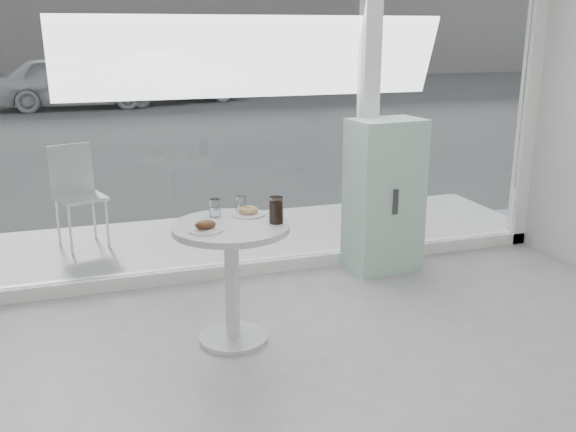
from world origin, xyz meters
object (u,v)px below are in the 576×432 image
object	(u,v)px
mint_cabinet	(384,196)
water_tumbler_b	(241,206)
main_table	(231,258)
water_tumbler_a	(215,209)
plate_fritter	(206,227)
cola_glass	(276,211)
plate_donut	(248,212)
car_silver	(173,78)
car_white	(72,82)
patio_chair	(77,189)

from	to	relation	value
mint_cabinet	water_tumbler_b	size ratio (longest dim) A/B	10.98
main_table	water_tumbler_a	size ratio (longest dim) A/B	6.77
main_table	plate_fritter	xyz separation A→B (m)	(-0.17, -0.09, 0.25)
plate_fritter	cola_glass	size ratio (longest dim) A/B	1.25
plate_donut	water_tumbler_a	xyz separation A→B (m)	(-0.21, 0.03, 0.03)
car_silver	water_tumbler_b	xyz separation A→B (m)	(-1.55, -13.74, 0.16)
mint_cabinet	water_tumbler_a	xyz separation A→B (m)	(-1.52, -0.69, 0.21)
main_table	car_white	world-z (taller)	car_white
car_silver	plate_donut	xyz separation A→B (m)	(-1.52, -13.80, 0.13)
car_white	car_silver	distance (m)	2.63
patio_chair	plate_donut	xyz separation A→B (m)	(1.04, -1.99, 0.24)
plate_fritter	water_tumbler_a	xyz separation A→B (m)	(0.11, 0.28, 0.02)
mint_cabinet	cola_glass	size ratio (longest dim) A/B	7.57
main_table	mint_cabinet	size ratio (longest dim) A/B	0.63
water_tumbler_a	water_tumbler_b	size ratio (longest dim) A/B	1.01
main_table	plate_donut	bearing A→B (deg)	45.89
mint_cabinet	cola_glass	distance (m)	1.54
patio_chair	car_silver	xyz separation A→B (m)	(2.56, 11.81, 0.11)
main_table	car_silver	xyz separation A→B (m)	(1.67, 13.96, 0.11)
main_table	cola_glass	xyz separation A→B (m)	(0.27, -0.06, 0.30)
main_table	cola_glass	size ratio (longest dim) A/B	4.74
water_tumbler_a	cola_glass	xyz separation A→B (m)	(0.32, -0.25, 0.03)
plate_fritter	water_tumbler_a	world-z (taller)	water_tumbler_a
car_white	plate_donut	xyz separation A→B (m)	(1.05, -13.24, 0.13)
water_tumbler_a	cola_glass	world-z (taller)	cola_glass
mint_cabinet	plate_fritter	bearing A→B (deg)	-155.51
plate_donut	water_tumbler_a	size ratio (longest dim) A/B	1.83
plate_donut	water_tumbler_a	world-z (taller)	water_tumbler_a
car_white	plate_donut	bearing A→B (deg)	-176.50
car_silver	water_tumbler_a	size ratio (longest dim) A/B	35.22
plate_fritter	cola_glass	bearing A→B (deg)	3.52
main_table	mint_cabinet	bearing A→B (deg)	30.97
plate_donut	car_white	bearing A→B (deg)	94.53
car_white	water_tumbler_a	size ratio (longest dim) A/B	33.88
mint_cabinet	water_tumbler_b	xyz separation A→B (m)	(-1.35, -0.67, 0.20)
mint_cabinet	plate_fritter	world-z (taller)	mint_cabinet
water_tumbler_a	water_tumbler_b	world-z (taller)	water_tumbler_a
car_white	car_silver	world-z (taller)	car_silver
water_tumbler_b	cola_glass	bearing A→B (deg)	-61.37
plate_donut	cola_glass	size ratio (longest dim) A/B	1.28
car_white	plate_fritter	size ratio (longest dim) A/B	19.02
patio_chair	water_tumbler_b	bearing A→B (deg)	-81.00
car_white	car_silver	size ratio (longest dim) A/B	0.96
main_table	water_tumbler_b	world-z (taller)	water_tumbler_b
plate_donut	water_tumbler_a	bearing A→B (deg)	171.94
main_table	car_white	bearing A→B (deg)	93.82
mint_cabinet	water_tumbler_b	bearing A→B (deg)	-159.89
patio_chair	cola_glass	size ratio (longest dim) A/B	5.46
mint_cabinet	plate_fritter	xyz separation A→B (m)	(-1.63, -0.97, 0.18)
patio_chair	car_white	distance (m)	11.25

